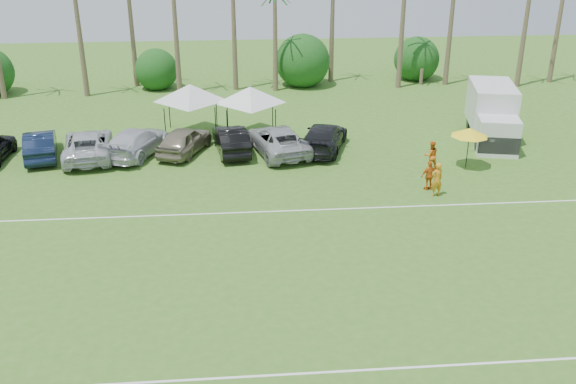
{
  "coord_description": "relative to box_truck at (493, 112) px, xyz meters",
  "views": [
    {
      "loc": [
        0.3,
        -14.1,
        13.33
      ],
      "look_at": [
        2.58,
        12.65,
        1.6
      ],
      "focal_mm": 40.0,
      "sensor_mm": 36.0,
      "label": 1
    }
  ],
  "objects": [
    {
      "name": "bush_tree_3",
      "position": [
        -0.41,
        15.5,
        -0.02
      ],
      "size": [
        4.0,
        4.0,
        4.0
      ],
      "color": "brown",
      "rests_on": "ground"
    },
    {
      "name": "sideline_player_a",
      "position": [
        -6.02,
        -8.28,
        -0.92
      ],
      "size": [
        0.75,
        0.6,
        1.79
      ],
      "primitive_type": "imported",
      "rotation": [
        0.0,
        0.0,
        3.44
      ],
      "color": "orange",
      "rests_on": "ground"
    },
    {
      "name": "field_lines",
      "position": [
        -16.41,
        -15.5,
        -1.81
      ],
      "size": [
        80.0,
        12.1,
        0.01
      ],
      "color": "white",
      "rests_on": "ground"
    },
    {
      "name": "market_umbrella",
      "position": [
        -3.13,
        -4.55,
        0.29
      ],
      "size": [
        2.1,
        2.1,
        2.34
      ],
      "color": "black",
      "rests_on": "ground"
    },
    {
      "name": "canopy_tent_right",
      "position": [
        -15.13,
        2.24,
        1.41
      ],
      "size": [
        4.64,
        4.64,
        3.76
      ],
      "color": "black",
      "rests_on": "ground"
    },
    {
      "name": "parked_car_4",
      "position": [
        -19.22,
        -0.8,
        -1.0
      ],
      "size": [
        3.5,
        5.12,
        1.62
      ],
      "primitive_type": "imported",
      "rotation": [
        0.0,
        0.0,
        2.77
      ],
      "color": "gray",
      "rests_on": "ground"
    },
    {
      "name": "parked_car_2",
      "position": [
        -24.82,
        -1.15,
        -1.0
      ],
      "size": [
        3.52,
        6.16,
        1.62
      ],
      "primitive_type": "imported",
      "rotation": [
        0.0,
        0.0,
        3.29
      ],
      "color": "#BBBDBF",
      "rests_on": "ground"
    },
    {
      "name": "parked_car_3",
      "position": [
        -22.02,
        -0.85,
        -1.0
      ],
      "size": [
        4.06,
        6.02,
        1.62
      ],
      "primitive_type": "imported",
      "rotation": [
        0.0,
        0.0,
        2.79
      ],
      "color": "silver",
      "rests_on": "ground"
    },
    {
      "name": "sideline_player_b",
      "position": [
        -5.26,
        -4.71,
        -0.97
      ],
      "size": [
        0.88,
        0.71,
        1.69
      ],
      "primitive_type": "imported",
      "rotation": [
        0.0,
        0.0,
        3.23
      ],
      "color": "orange",
      "rests_on": "ground"
    },
    {
      "name": "bush_tree_1",
      "position": [
        -22.41,
        15.5,
        -0.02
      ],
      "size": [
        4.0,
        4.0,
        4.0
      ],
      "color": "brown",
      "rests_on": "ground"
    },
    {
      "name": "parked_car_7",
      "position": [
        -10.82,
        -0.96,
        -1.0
      ],
      "size": [
        3.92,
        6.01,
        1.62
      ],
      "primitive_type": "imported",
      "rotation": [
        0.0,
        0.0,
        2.82
      ],
      "color": "black",
      "rests_on": "ground"
    },
    {
      "name": "parked_car_5",
      "position": [
        -16.42,
        -0.91,
        -1.0
      ],
      "size": [
        2.42,
        5.11,
        1.62
      ],
      "primitive_type": "imported",
      "rotation": [
        0.0,
        0.0,
        3.29
      ],
      "color": "black",
      "rests_on": "ground"
    },
    {
      "name": "box_truck",
      "position": [
        0.0,
        0.0,
        0.0
      ],
      "size": [
        3.86,
        6.96,
        3.39
      ],
      "rotation": [
        0.0,
        0.0,
        -0.22
      ],
      "color": "silver",
      "rests_on": "ground"
    },
    {
      "name": "sideline_player_c",
      "position": [
        -6.17,
        -7.51,
        -1.02
      ],
      "size": [
        1.0,
        0.6,
        1.59
      ],
      "primitive_type": "imported",
      "rotation": [
        0.0,
        0.0,
        3.38
      ],
      "color": "orange",
      "rests_on": "ground"
    },
    {
      "name": "parked_car_1",
      "position": [
        -27.61,
        -0.87,
        -1.0
      ],
      "size": [
        2.83,
        5.18,
        1.62
      ],
      "primitive_type": "imported",
      "rotation": [
        0.0,
        0.0,
        3.38
      ],
      "color": "#101C34",
      "rests_on": "ground"
    },
    {
      "name": "parked_car_6",
      "position": [
        -13.62,
        -1.27,
        -1.0
      ],
      "size": [
        4.05,
        6.31,
        1.62
      ],
      "primitive_type": "imported",
      "rotation": [
        0.0,
        0.0,
        3.39
      ],
      "color": "#A6A6A7",
      "rests_on": "ground"
    },
    {
      "name": "canopy_tent_left",
      "position": [
        -18.94,
        2.77,
        1.51
      ],
      "size": [
        4.8,
        4.8,
        3.89
      ],
      "color": "black",
      "rests_on": "ground"
    },
    {
      "name": "bush_tree_2",
      "position": [
        -10.41,
        15.5,
        -0.02
      ],
      "size": [
        4.0,
        4.0,
        4.0
      ],
      "color": "brown",
      "rests_on": "ground"
    }
  ]
}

